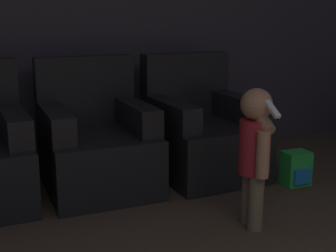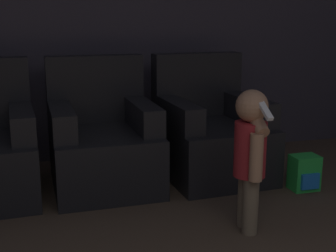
{
  "view_description": "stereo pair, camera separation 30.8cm",
  "coord_description": "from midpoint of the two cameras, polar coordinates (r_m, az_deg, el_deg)",
  "views": [
    {
      "loc": [
        -0.91,
        0.43,
        1.27
      ],
      "look_at": [
        0.2,
        3.22,
        0.56
      ],
      "focal_mm": 50.0,
      "sensor_mm": 36.0,
      "label": 1
    },
    {
      "loc": [
        -0.62,
        0.33,
        1.27
      ],
      "look_at": [
        0.2,
        3.22,
        0.56
      ],
      "focal_mm": 50.0,
      "sensor_mm": 36.0,
      "label": 2
    }
  ],
  "objects": [
    {
      "name": "wall_back",
      "position": [
        4.19,
        -5.38,
        13.68
      ],
      "size": [
        8.4,
        0.05,
        2.6
      ],
      "color": "#3D3842",
      "rests_on": "ground_plane"
    },
    {
      "name": "armchair_right",
      "position": [
        3.81,
        7.49,
        -1.07
      ],
      "size": [
        0.81,
        0.92,
        0.96
      ],
      "rotation": [
        0.0,
        0.0,
        0.06
      ],
      "color": "black",
      "rests_on": "ground_plane"
    },
    {
      "name": "toy_backpack",
      "position": [
        3.68,
        18.64,
        -5.49
      ],
      "size": [
        0.2,
        0.17,
        0.26
      ],
      "color": "green",
      "rests_on": "ground_plane"
    },
    {
      "name": "person_toddler",
      "position": [
        2.8,
        13.18,
        -2.85
      ],
      "size": [
        0.19,
        0.34,
        0.86
      ],
      "rotation": [
        0.0,
        0.0,
        -1.72
      ],
      "color": "brown",
      "rests_on": "ground_plane"
    },
    {
      "name": "armchair_middle",
      "position": [
        3.57,
        -5.54,
        -2.02
      ],
      "size": [
        0.78,
        0.9,
        0.96
      ],
      "rotation": [
        0.0,
        0.0,
        0.02
      ],
      "color": "black",
      "rests_on": "ground_plane"
    }
  ]
}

